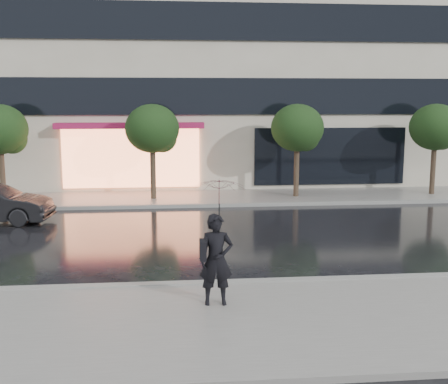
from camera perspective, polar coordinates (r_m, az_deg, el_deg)
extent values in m
plane|color=black|center=(13.89, 4.32, -8.10)|extent=(120.00, 120.00, 0.00)
cube|color=slate|center=(10.87, 7.32, -12.90)|extent=(60.00, 4.50, 0.12)
cube|color=slate|center=(23.76, 0.11, -0.56)|extent=(60.00, 3.50, 0.12)
cube|color=gray|center=(12.93, 5.09, -9.13)|extent=(60.00, 0.25, 0.14)
cube|color=gray|center=(22.05, 0.55, -1.32)|extent=(60.00, 0.25, 0.14)
cube|color=beige|center=(31.50, -1.35, 18.21)|extent=(30.00, 12.00, 18.00)
cube|color=black|center=(25.09, -0.28, 9.69)|extent=(28.00, 0.12, 1.60)
cube|color=black|center=(25.31, -0.28, 16.96)|extent=(28.00, 0.12, 1.60)
cube|color=#FF8C59|center=(25.15, -9.40, 3.41)|extent=(6.00, 0.10, 2.60)
cube|color=#9C1849|center=(24.72, -9.54, 6.67)|extent=(6.40, 0.70, 0.25)
cube|color=black|center=(26.16, 10.72, 3.59)|extent=(7.00, 0.10, 2.60)
cylinder|color=#33261C|center=(24.19, -21.57, 1.45)|extent=(0.22, 0.22, 2.20)
ellipsoid|color=black|center=(24.02, -21.84, 5.94)|extent=(2.20, 2.20, 1.98)
sphere|color=black|center=(24.13, -20.74, 5.06)|extent=(1.20, 1.20, 1.20)
cylinder|color=#33261C|center=(23.26, -7.21, 1.74)|extent=(0.22, 0.22, 2.20)
ellipsoid|color=black|center=(23.08, -7.31, 6.42)|extent=(2.20, 2.20, 1.98)
sphere|color=black|center=(23.30, -6.29, 5.48)|extent=(1.20, 1.20, 1.20)
cylinder|color=#33261C|center=(23.84, 7.36, 1.92)|extent=(0.22, 0.22, 2.20)
ellipsoid|color=black|center=(23.67, 7.46, 6.49)|extent=(2.20, 2.20, 1.98)
sphere|color=black|center=(23.98, 8.27, 5.55)|extent=(1.20, 1.20, 1.20)
cylinder|color=#33261C|center=(25.85, 20.45, 1.98)|extent=(0.22, 0.22, 2.20)
ellipsoid|color=black|center=(25.69, 20.69, 6.19)|extent=(2.20, 2.20, 1.98)
sphere|color=black|center=(26.07, 21.24, 5.31)|extent=(1.20, 1.20, 1.20)
imported|color=black|center=(11.18, -0.79, -6.89)|extent=(0.67, 0.44, 1.83)
imported|color=#390A13|center=(10.91, -0.49, -0.93)|extent=(0.98, 1.00, 0.89)
cylinder|color=black|center=(11.02, -0.48, -3.53)|extent=(0.02, 0.02, 0.91)
cube|color=black|center=(11.05, -2.16, -5.92)|extent=(0.12, 0.34, 0.39)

